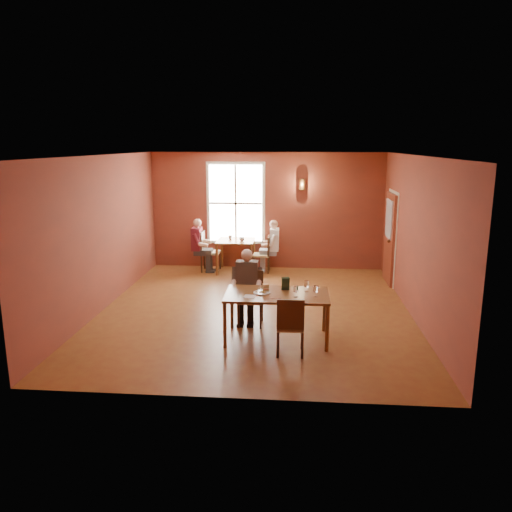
# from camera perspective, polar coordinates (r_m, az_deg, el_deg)

# --- Properties ---
(ground) EXTENTS (6.00, 7.00, 0.01)m
(ground) POSITION_cam_1_polar(r_m,az_deg,el_deg) (9.91, -0.10, -6.19)
(ground) COLOR brown
(ground) RESTS_ON ground
(wall_back) EXTENTS (6.00, 0.04, 3.00)m
(wall_back) POSITION_cam_1_polar(r_m,az_deg,el_deg) (12.97, 1.22, 5.16)
(wall_back) COLOR brown
(wall_back) RESTS_ON ground
(wall_front) EXTENTS (6.00, 0.04, 3.00)m
(wall_front) POSITION_cam_1_polar(r_m,az_deg,el_deg) (6.13, -2.90, -3.52)
(wall_front) COLOR brown
(wall_front) RESTS_ON ground
(wall_left) EXTENTS (0.04, 7.00, 3.00)m
(wall_left) POSITION_cam_1_polar(r_m,az_deg,el_deg) (10.22, -17.12, 2.52)
(wall_left) COLOR brown
(wall_left) RESTS_ON ground
(wall_right) EXTENTS (0.04, 7.00, 3.00)m
(wall_right) POSITION_cam_1_polar(r_m,az_deg,el_deg) (9.74, 17.78, 2.00)
(wall_right) COLOR brown
(wall_right) RESTS_ON ground
(ceiling) EXTENTS (6.00, 7.00, 0.04)m
(ceiling) POSITION_cam_1_polar(r_m,az_deg,el_deg) (9.37, -0.10, 11.43)
(ceiling) COLOR white
(ceiling) RESTS_ON wall_back
(window) EXTENTS (1.36, 0.10, 1.96)m
(window) POSITION_cam_1_polar(r_m,az_deg,el_deg) (12.97, -2.33, 6.04)
(window) COLOR white
(window) RESTS_ON wall_back
(door) EXTENTS (0.12, 1.04, 2.10)m
(door) POSITION_cam_1_polar(r_m,az_deg,el_deg) (12.03, 14.97, 1.95)
(door) COLOR maroon
(door) RESTS_ON ground
(wall_sconce) EXTENTS (0.16, 0.16, 0.28)m
(wall_sconce) POSITION_cam_1_polar(r_m,az_deg,el_deg) (12.77, 5.28, 8.15)
(wall_sconce) COLOR brown
(wall_sconce) RESTS_ON wall_back
(main_table) EXTENTS (1.70, 0.96, 0.80)m
(main_table) POSITION_cam_1_polar(r_m,az_deg,el_deg) (8.37, 2.39, -6.92)
(main_table) COLOR brown
(main_table) RESTS_ON ground
(chair_diner_main) EXTENTS (0.43, 0.43, 0.97)m
(chair_diner_main) POSITION_cam_1_polar(r_m,az_deg,el_deg) (8.99, -0.62, -4.91)
(chair_diner_main) COLOR #43240D
(chair_diner_main) RESTS_ON ground
(diner_main) EXTENTS (0.52, 0.52, 1.30)m
(diner_main) POSITION_cam_1_polar(r_m,az_deg,el_deg) (8.92, -0.64, -3.97)
(diner_main) COLOR #41261C
(diner_main) RESTS_ON ground
(chair_empty) EXTENTS (0.42, 0.42, 0.94)m
(chair_empty) POSITION_cam_1_polar(r_m,az_deg,el_deg) (7.81, 3.94, -7.87)
(chair_empty) COLOR #4E2719
(chair_empty) RESTS_ON ground
(plate_food) EXTENTS (0.29, 0.29, 0.04)m
(plate_food) POSITION_cam_1_polar(r_m,az_deg,el_deg) (8.25, 0.66, -4.17)
(plate_food) COLOR silver
(plate_food) RESTS_ON main_table
(sandwich) EXTENTS (0.12, 0.12, 0.12)m
(sandwich) POSITION_cam_1_polar(r_m,az_deg,el_deg) (8.31, 1.10, -3.74)
(sandwich) COLOR tan
(sandwich) RESTS_ON main_table
(goblet_a) EXTENTS (0.11, 0.11, 0.21)m
(goblet_a) POSITION_cam_1_polar(r_m,az_deg,el_deg) (8.34, 5.82, -3.43)
(goblet_a) COLOR silver
(goblet_a) RESTS_ON main_table
(goblet_b) EXTENTS (0.09, 0.09, 0.20)m
(goblet_b) POSITION_cam_1_polar(r_m,az_deg,el_deg) (8.09, 6.85, -3.98)
(goblet_b) COLOR white
(goblet_b) RESTS_ON main_table
(goblet_c) EXTENTS (0.10, 0.10, 0.20)m
(goblet_c) POSITION_cam_1_polar(r_m,az_deg,el_deg) (8.05, 4.58, -4.02)
(goblet_c) COLOR white
(goblet_c) RESTS_ON main_table
(menu_stand) EXTENTS (0.14, 0.10, 0.22)m
(menu_stand) POSITION_cam_1_polar(r_m,az_deg,el_deg) (8.43, 3.40, -3.18)
(menu_stand) COLOR #233F28
(menu_stand) RESTS_ON main_table
(knife) EXTENTS (0.20, 0.05, 0.00)m
(knife) POSITION_cam_1_polar(r_m,az_deg,el_deg) (7.98, 2.22, -4.89)
(knife) COLOR white
(knife) RESTS_ON main_table
(napkin) EXTENTS (0.20, 0.20, 0.01)m
(napkin) POSITION_cam_1_polar(r_m,az_deg,el_deg) (8.08, -0.73, -4.64)
(napkin) COLOR white
(napkin) RESTS_ON main_table
(second_table) EXTENTS (0.93, 0.93, 0.82)m
(second_table) POSITION_cam_1_polar(r_m,az_deg,el_deg) (12.74, -2.30, 0.03)
(second_table) COLOR brown
(second_table) RESTS_ON ground
(chair_diner_white) EXTENTS (0.41, 0.41, 0.93)m
(chair_diner_white) POSITION_cam_1_polar(r_m,az_deg,el_deg) (12.66, 0.61, 0.22)
(chair_diner_white) COLOR #602A18
(chair_diner_white) RESTS_ON ground
(diner_white) EXTENTS (0.52, 0.52, 1.29)m
(diner_white) POSITION_cam_1_polar(r_m,az_deg,el_deg) (12.62, 0.75, 1.00)
(diner_white) COLOR white
(diner_white) RESTS_ON ground
(chair_diner_maroon) EXTENTS (0.46, 0.46, 1.03)m
(chair_diner_maroon) POSITION_cam_1_polar(r_m,az_deg,el_deg) (12.81, -5.20, 0.54)
(chair_diner_maroon) COLOR brown
(chair_diner_maroon) RESTS_ON ground
(diner_maroon) EXTENTS (0.53, 0.53, 1.32)m
(diner_maroon) POSITION_cam_1_polar(r_m,az_deg,el_deg) (12.79, -5.34, 1.18)
(diner_maroon) COLOR #4E0D0F
(diner_maroon) RESTS_ON ground
(cup_a) EXTENTS (0.13, 0.13, 0.10)m
(cup_a) POSITION_cam_1_polar(r_m,az_deg,el_deg) (12.50, -1.63, 1.94)
(cup_a) COLOR white
(cup_a) RESTS_ON second_table
(cup_b) EXTENTS (0.11, 0.11, 0.09)m
(cup_b) POSITION_cam_1_polar(r_m,az_deg,el_deg) (12.78, -2.97, 2.15)
(cup_b) COLOR white
(cup_b) RESTS_ON second_table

